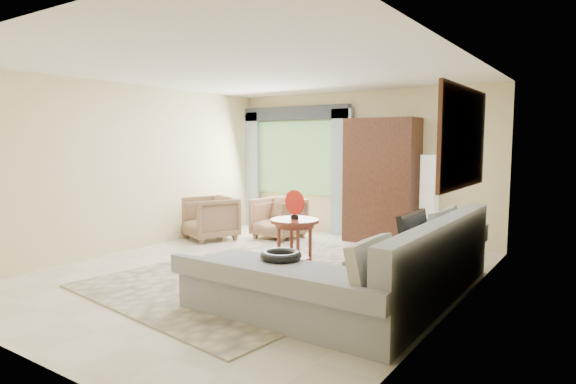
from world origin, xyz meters
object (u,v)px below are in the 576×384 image
Objects in this scene: armoire at (382,181)px; floor_lamp at (429,201)px; sectional_sofa at (379,276)px; armchair_left at (210,218)px; armchair_right at (279,218)px; potted_plant at (268,213)px; tv_screen at (414,234)px; coffee_table at (295,242)px.

armoire is 0.86m from floor_lamp.
sectional_sofa is 4.09m from armchair_left.
armchair_right is 1.33× the size of potted_plant.
floor_lamp is (0.80, 0.06, -0.30)m from armoire.
potted_plant is 3.26m from floor_lamp.
armchair_left is 1.40× the size of potted_plant.
armchair_right is (-3.13, 1.89, -0.36)m from tv_screen.
armchair_right is 1.91m from armoire.
armoire reaches higher than potted_plant.
tv_screen is at bearing -75.24° from floor_lamp.
sectional_sofa is at bearing -34.32° from armchair_right.
sectional_sofa reaches higher than armchair_left.
sectional_sofa is 3.61m from armchair_right.
armchair_left is at bearing -150.67° from armoire.
potted_plant is at bearing 133.29° from coffee_table.
armchair_right reaches higher than potted_plant.
armchair_left reaches higher than coffee_table.
potted_plant is at bearing 141.10° from sectional_sofa.
potted_plant is at bearing 178.64° from armoire.
potted_plant is (-2.11, 2.24, -0.05)m from coffee_table.
armchair_left is (-3.82, 1.44, 0.09)m from sectional_sofa.
potted_plant is (-3.66, 2.96, 0.01)m from sectional_sofa.
floor_lamp is (-0.43, 2.96, 0.47)m from sectional_sofa.
armoire is at bearing -175.71° from floor_lamp.
sectional_sofa is 0.59m from tv_screen.
floor_lamp is at bearing 63.51° from coffee_table.
sectional_sofa is 2.31× the size of floor_lamp.
armchair_right is at bearing -156.78° from armoire.
potted_plant is 0.39× the size of floor_lamp.
armchair_left is at bearing 159.30° from sectional_sofa.
tv_screen is 2.75m from floor_lamp.
coffee_table is 2.32m from armoire.
tv_screen is 1.25× the size of potted_plant.
armoire reaches higher than coffee_table.
armchair_right is 1.10m from potted_plant.
armchair_left is (-4.09, 1.14, -0.34)m from tv_screen.
armchair_left is 1.52m from potted_plant.
armchair_right is at bearing -162.64° from floor_lamp.
potted_plant is at bearing 106.12° from armchair_left.
tv_screen is 4.76m from potted_plant.
sectional_sofa is 4.71m from potted_plant.
sectional_sofa is 5.23× the size of coffee_table.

